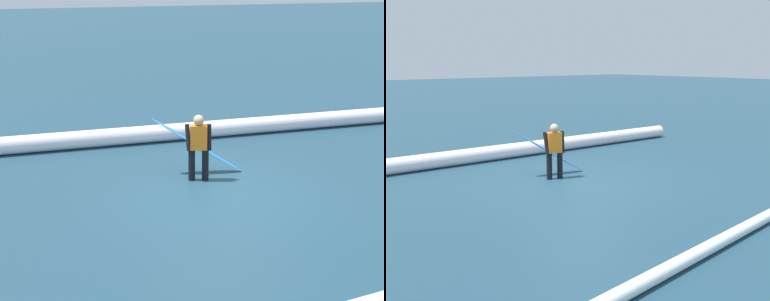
{
  "view_description": "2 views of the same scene",
  "coord_description": "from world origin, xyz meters",
  "views": [
    {
      "loc": [
        3.76,
        9.06,
        4.05
      ],
      "look_at": [
        0.69,
        0.31,
        1.03
      ],
      "focal_mm": 50.54,
      "sensor_mm": 36.0,
      "label": 1
    },
    {
      "loc": [
        6.75,
        8.08,
        2.9
      ],
      "look_at": [
        0.11,
        0.08,
        0.84
      ],
      "focal_mm": 42.38,
      "sensor_mm": 36.0,
      "label": 2
    }
  ],
  "objects": [
    {
      "name": "ground_plane",
      "position": [
        0.0,
        0.0,
        0.0
      ],
      "size": [
        128.47,
        128.47,
        0.0
      ],
      "primitive_type": "plane",
      "color": "#204152"
    },
    {
      "name": "surfer",
      "position": [
        0.17,
        -0.77,
        0.78
      ],
      "size": [
        0.5,
        0.32,
        1.39
      ],
      "rotation": [
        0.0,
        0.0,
        2.84
      ],
      "color": "black",
      "rests_on": "ground_plane"
    },
    {
      "name": "surfboard",
      "position": [
        0.04,
        -1.19,
        0.61
      ],
      "size": [
        1.96,
        0.75,
        1.26
      ],
      "color": "#268CE5",
      "rests_on": "ground_plane"
    },
    {
      "name": "wave_crest_foreground",
      "position": [
        0.67,
        -3.69,
        0.22
      ],
      "size": [
        15.03,
        1.16,
        0.43
      ],
      "primitive_type": "cylinder",
      "rotation": [
        0.0,
        1.57,
        -0.05
      ],
      "color": "white",
      "rests_on": "ground_plane"
    },
    {
      "name": "wave_crest_midground",
      "position": [
        1.5,
        4.39,
        0.1
      ],
      "size": [
        14.91,
        1.28,
        0.21
      ],
      "primitive_type": "cylinder",
      "rotation": [
        0.0,
        1.57,
        0.07
      ],
      "color": "white",
      "rests_on": "ground_plane"
    }
  ]
}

